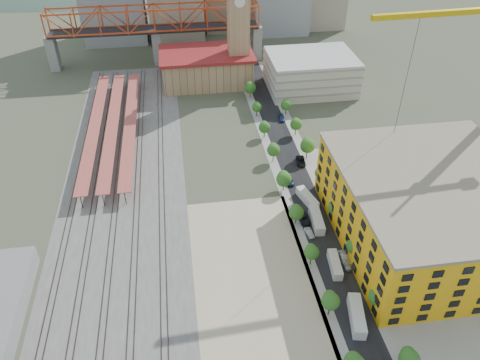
{
  "coord_description": "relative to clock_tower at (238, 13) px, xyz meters",
  "views": [
    {
      "loc": [
        -17.97,
        -100.76,
        84.77
      ],
      "look_at": [
        -3.37,
        -1.66,
        10.0
      ],
      "focal_mm": 35.0,
      "sensor_mm": 36.0,
      "label": 1
    }
  ],
  "objects": [
    {
      "name": "ground",
      "position": [
        -8.0,
        -79.99,
        -28.7
      ],
      "size": [
        400.0,
        400.0,
        0.0
      ],
      "primitive_type": "plane",
      "color": "#474C38",
      "rests_on": "ground"
    },
    {
      "name": "ballast_strip",
      "position": [
        -44.0,
        -62.49,
        -28.67
      ],
      "size": [
        36.0,
        165.0,
        0.06
      ],
      "primitive_type": "cube",
      "color": "#605E59",
      "rests_on": "ground"
    },
    {
      "name": "dirt_lot",
      "position": [
        -12.0,
        -111.49,
        -28.67
      ],
      "size": [
        28.0,
        67.0,
        0.06
      ],
      "primitive_type": "cube",
      "color": "tan",
      "rests_on": "ground"
    },
    {
      "name": "street_asphalt",
      "position": [
        8.0,
        -64.99,
        -28.67
      ],
      "size": [
        12.0,
        170.0,
        0.06
      ],
      "primitive_type": "cube",
      "color": "black",
      "rests_on": "ground"
    },
    {
      "name": "sidewalk_west",
      "position": [
        2.5,
        -64.99,
        -28.68
      ],
      "size": [
        3.0,
        170.0,
        0.04
      ],
      "primitive_type": "cube",
      "color": "gray",
      "rests_on": "ground"
    },
    {
      "name": "sidewalk_east",
      "position": [
        13.5,
        -64.99,
        -28.68
      ],
      "size": [
        3.0,
        170.0,
        0.04
      ],
      "primitive_type": "cube",
      "color": "gray",
      "rests_on": "ground"
    },
    {
      "name": "construction_pad",
      "position": [
        37.0,
        -99.99,
        -28.67
      ],
      "size": [
        50.0,
        90.0,
        0.06
      ],
      "primitive_type": "cube",
      "color": "gray",
      "rests_on": "ground"
    },
    {
      "name": "rail_tracks",
      "position": [
        -45.8,
        -62.49,
        -28.55
      ],
      "size": [
        26.56,
        160.0,
        0.18
      ],
      "color": "#382B23",
      "rests_on": "ground"
    },
    {
      "name": "platform_canopies",
      "position": [
        -49.0,
        -34.99,
        -24.7
      ],
      "size": [
        16.0,
        80.0,
        4.12
      ],
      "color": "#C24D4A",
      "rests_on": "ground"
    },
    {
      "name": "station_hall",
      "position": [
        -13.0,
        2.01,
        -22.03
      ],
      "size": [
        38.0,
        24.0,
        13.1
      ],
      "color": "tan",
      "rests_on": "ground"
    },
    {
      "name": "clock_tower",
      "position": [
        0.0,
        0.0,
        0.0
      ],
      "size": [
        12.0,
        12.0,
        52.0
      ],
      "color": "tan",
      "rests_on": "ground"
    },
    {
      "name": "parking_garage",
      "position": [
        28.0,
        -9.99,
        -21.7
      ],
      "size": [
        34.0,
        26.0,
        14.0
      ],
      "primitive_type": "cube",
      "color": "silver",
      "rests_on": "ground"
    },
    {
      "name": "truss_bridge",
      "position": [
        -33.0,
        25.01,
        -9.83
      ],
      "size": [
        94.0,
        9.6,
        25.6
      ],
      "color": "gray",
      "rests_on": "ground"
    },
    {
      "name": "construction_building",
      "position": [
        34.0,
        -99.99,
        -19.29
      ],
      "size": [
        44.6,
        50.6,
        18.8
      ],
      "color": "#EBB213",
      "rests_on": "ground"
    },
    {
      "name": "street_trees",
      "position": [
        8.0,
        -74.99,
        -28.7
      ],
      "size": [
        15.4,
        124.4,
        8.0
      ],
      "color": "#29611D",
      "rests_on": "ground"
    },
    {
      "name": "distant_hills",
      "position": [
        37.28,
        180.01,
        -108.23
      ],
      "size": [
        647.0,
        264.0,
        227.0
      ],
      "color": "#4C6B59",
      "rests_on": "ground"
    },
    {
      "name": "site_trailer_a",
      "position": [
        8.0,
        -122.2,
        -27.29
      ],
      "size": [
        4.7,
        10.65,
        2.82
      ],
      "primitive_type": "cube",
      "rotation": [
        0.0,
        0.0,
        -0.2
      ],
      "color": "silver",
      "rests_on": "ground"
    },
    {
      "name": "site_trailer_b",
      "position": [
        8.0,
        -106.99,
        -27.53
      ],
      "size": [
        3.15,
        8.75,
        2.34
      ],
      "primitive_type": "cube",
      "rotation": [
        0.0,
        0.0,
        -0.11
      ],
      "color": "silver",
      "rests_on": "ground"
    },
    {
      "name": "site_trailer_c",
      "position": [
        8.0,
        -90.92,
        -27.33
      ],
      "size": [
        3.36,
        10.14,
        2.73
      ],
      "primitive_type": "cube",
      "rotation": [
        0.0,
        0.0,
        -0.07
      ],
      "color": "silver",
      "rests_on": "ground"
    },
    {
      "name": "site_trailer_d",
      "position": [
        8.0,
        -81.47,
        -27.43
      ],
      "size": [
        4.72,
        9.56,
        2.53
      ],
      "primitive_type": "cube",
      "rotation": [
        0.0,
        0.0,
        0.26
      ],
      "color": "silver",
      "rests_on": "ground"
    },
    {
      "name": "car_1",
      "position": [
        5.0,
        -94.8,
        -28.04
      ],
      "size": [
        2.05,
        4.14,
        1.31
      ],
      "primitive_type": "imported",
      "rotation": [
        0.0,
        0.0,
        0.17
      ],
      "color": "#AAABB0",
      "rests_on": "ground"
    },
    {
      "name": "car_2",
      "position": [
        5.0,
        -89.2,
        -27.91
      ],
      "size": [
        3.0,
        5.83,
        1.57
      ],
      "primitive_type": "imported",
      "rotation": [
        0.0,
        0.0,
        0.07
      ],
      "color": "black",
      "rests_on": "ground"
    },
    {
      "name": "car_3",
      "position": [
        5.0,
        -71.94,
        -27.98
      ],
      "size": [
        2.48,
        5.11,
        1.43
      ],
      "primitive_type": "imported",
      "rotation": [
        0.0,
        0.0,
        0.1
      ],
      "color": "#1A284C",
      "rests_on": "ground"
    },
    {
      "name": "car_4",
      "position": [
        11.0,
        -106.85,
        -28.0
      ],
      "size": [
        1.91,
        4.2,
        1.4
      ],
      "primitive_type": "imported",
      "rotation": [
        0.0,
        0.0,
        0.06
      ],
      "color": "silver",
      "rests_on": "ground"
    },
    {
      "name": "car_5",
      "position": [
        11.0,
        -104.9,
        -27.89
      ],
      "size": [
        1.83,
        4.93,
        1.61
      ],
      "primitive_type": "imported",
      "rotation": [
        0.0,
        0.0,
        0.02
      ],
      "color": "#A3A4A9",
      "rests_on": "ground"
    },
    {
      "name": "car_6",
      "position": [
        11.0,
        -62.39,
        -27.89
      ],
      "size": [
        3.31,
        6.06,
        1.61
      ],
      "primitive_type": "imported",
      "rotation": [
        0.0,
        0.0,
        -0.11
      ],
      "color": "black",
      "rests_on": "ground"
    },
    {
      "name": "car_7",
      "position": [
        11.0,
        -34.18,
        -27.97
      ],
      "size": [
        2.47,
        5.16,
        1.45
      ],
      "primitive_type": "imported",
      "rotation": [
        0.0,
        0.0,
        -0.09
      ],
      "color": "navy",
      "rests_on": "ground"
    }
  ]
}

